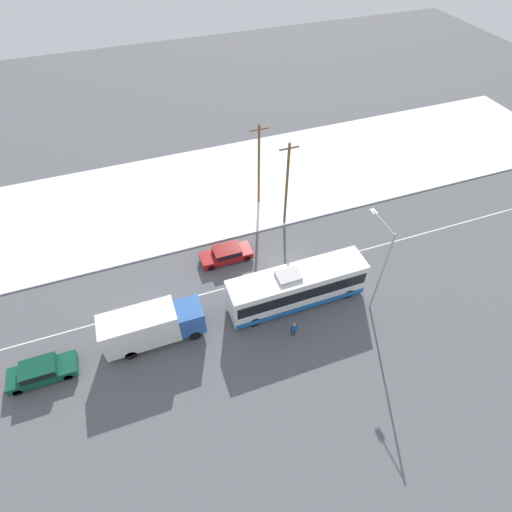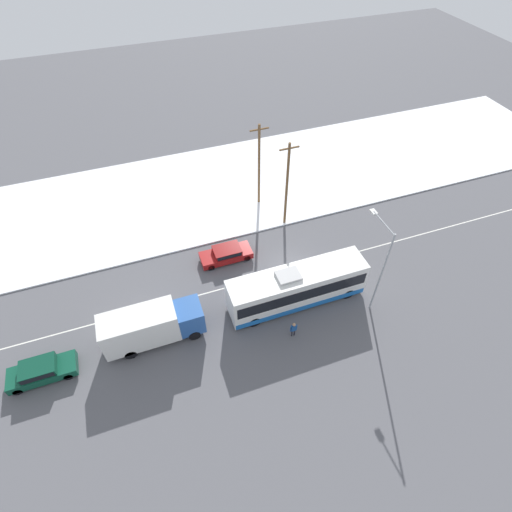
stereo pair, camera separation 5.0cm
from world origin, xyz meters
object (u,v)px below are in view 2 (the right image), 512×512
(city_bus, at_px, (297,287))
(sedan_car, at_px, (226,253))
(utility_pole_snowlot, at_px, (259,165))
(box_truck, at_px, (151,325))
(parked_car_near_truck, at_px, (41,370))
(pedestrian_at_stop, at_px, (294,328))
(streetlamp, at_px, (380,259))
(utility_pole_roadside, at_px, (287,185))

(city_bus, relative_size, sedan_car, 2.42)
(utility_pole_snowlot, bearing_deg, city_bus, -96.54)
(city_bus, xyz_separation_m, utility_pole_snowlot, (1.48, 12.96, 2.85))
(box_truck, height_order, sedan_car, box_truck)
(parked_car_near_truck, xyz_separation_m, utility_pole_snowlot, (20.89, 13.11, 3.80))
(sedan_car, xyz_separation_m, pedestrian_at_stop, (2.47, -9.36, 0.24))
(box_truck, bearing_deg, parked_car_near_truck, -176.93)
(box_truck, xyz_separation_m, sedan_car, (7.54, 6.09, -1.04))
(pedestrian_at_stop, bearing_deg, box_truck, 161.92)
(streetlamp, height_order, utility_pole_roadside, utility_pole_roadside)
(utility_pole_roadside, bearing_deg, utility_pole_snowlot, 108.45)
(parked_car_near_truck, bearing_deg, pedestrian_at_stop, -9.03)
(sedan_car, xyz_separation_m, parked_car_near_truck, (-15.43, -6.51, 0.07))
(parked_car_near_truck, bearing_deg, utility_pole_roadside, 22.67)
(city_bus, bearing_deg, utility_pole_roadside, 73.07)
(box_truck, distance_m, parked_car_near_truck, 7.96)
(box_truck, relative_size, pedestrian_at_stop, 4.65)
(box_truck, xyz_separation_m, utility_pole_snowlot, (13.00, 12.69, 2.82))
(city_bus, bearing_deg, parked_car_near_truck, -179.53)
(box_truck, height_order, parked_car_near_truck, box_truck)
(city_bus, xyz_separation_m, utility_pole_roadside, (2.77, 9.10, 2.88))
(utility_pole_snowlot, bearing_deg, sedan_car, -129.61)
(utility_pole_snowlot, bearing_deg, utility_pole_roadside, -71.55)
(box_truck, relative_size, utility_pole_roadside, 0.83)
(utility_pole_roadside, xyz_separation_m, utility_pole_snowlot, (-1.29, 3.85, -0.03))
(city_bus, height_order, parked_car_near_truck, city_bus)
(streetlamp, bearing_deg, box_truck, 171.97)
(pedestrian_at_stop, relative_size, streetlamp, 0.19)
(box_truck, bearing_deg, streetlamp, -8.03)
(parked_car_near_truck, distance_m, utility_pole_roadside, 24.33)
(sedan_car, bearing_deg, box_truck, 38.93)
(parked_car_near_truck, xyz_separation_m, pedestrian_at_stop, (17.90, -2.85, 0.17))
(pedestrian_at_stop, bearing_deg, parked_car_near_truck, 170.97)
(city_bus, distance_m, streetlamp, 6.74)
(box_truck, xyz_separation_m, parked_car_near_truck, (-7.89, -0.42, -0.98))
(pedestrian_at_stop, distance_m, utility_pole_snowlot, 16.64)
(city_bus, bearing_deg, utility_pole_snowlot, 83.46)
(city_bus, relative_size, utility_pole_snowlot, 1.26)
(box_truck, height_order, utility_pole_snowlot, utility_pole_snowlot)
(city_bus, relative_size, utility_pole_roadside, 1.26)
(streetlamp, bearing_deg, utility_pole_snowlot, 104.58)
(parked_car_near_truck, distance_m, pedestrian_at_stop, 18.12)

